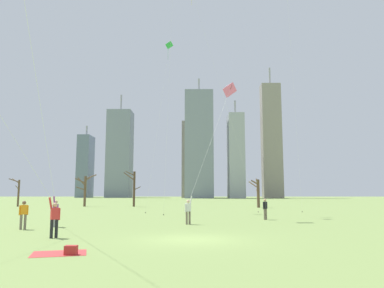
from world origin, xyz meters
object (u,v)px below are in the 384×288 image
object	(u,v)px
distant_kite_high_overhead_green	(167,60)
bare_tree_left_of_center	(85,189)
kite_flyer_far_back_pink	(198,182)
kite_flyer_midfield_right_purple	(45,146)
bare_tree_far_right_edge	(18,191)
kite_flyer_midfield_center_red	(42,195)
bystander_strolling_midfield	(24,213)
bare_tree_right_of_center	(258,192)
bystander_watching_nearby	(265,208)
distant_kite_drifting_left_yellow	(196,6)
bare_tree_leftmost	(134,187)
picnic_spot	(66,252)

from	to	relation	value
distant_kite_high_overhead_green	bare_tree_left_of_center	size ratio (longest dim) A/B	3.90
kite_flyer_far_back_pink	distant_kite_high_overhead_green	distance (m)	21.31
kite_flyer_midfield_right_purple	bare_tree_far_right_edge	distance (m)	42.63
kite_flyer_midfield_right_purple	distant_kite_high_overhead_green	world-z (taller)	distant_kite_high_overhead_green
kite_flyer_far_back_pink	bare_tree_far_right_edge	xyz separation A→B (m)	(-27.39, 31.44, -0.50)
kite_flyer_far_back_pink	distant_kite_high_overhead_green	size ratio (longest dim) A/B	0.56
kite_flyer_midfield_center_red	bystander_strolling_midfield	distance (m)	5.47
bare_tree_right_of_center	bystander_strolling_midfield	bearing A→B (deg)	-120.49
bystander_watching_nearby	distant_kite_high_overhead_green	world-z (taller)	distant_kite_high_overhead_green
bystander_watching_nearby	distant_kite_drifting_left_yellow	distance (m)	24.44
kite_flyer_midfield_right_purple	distant_kite_high_overhead_green	size ratio (longest dim) A/B	0.83
kite_flyer_midfield_right_purple	bystander_strolling_midfield	size ratio (longest dim) A/B	10.08
kite_flyer_midfield_center_red	distant_kite_high_overhead_green	world-z (taller)	distant_kite_high_overhead_green
bystander_watching_nearby	bare_tree_left_of_center	distance (m)	36.31
bare_tree_left_of_center	kite_flyer_midfield_center_red	bearing A→B (deg)	-76.13
kite_flyer_midfield_right_purple	bare_tree_right_of_center	size ratio (longest dim) A/B	3.99
kite_flyer_midfield_center_red	bare_tree_leftmost	bearing A→B (deg)	93.44
kite_flyer_far_back_pink	bare_tree_leftmost	xyz separation A→B (m)	(-9.60, 31.52, 0.15)
picnic_spot	kite_flyer_far_back_pink	bearing A→B (deg)	70.19
bystander_watching_nearby	distant_kite_high_overhead_green	size ratio (longest dim) A/B	0.08
kite_flyer_midfield_right_purple	bystander_strolling_midfield	xyz separation A→B (m)	(-1.95, 2.20, -3.62)
distant_kite_high_overhead_green	bare_tree_far_right_edge	xyz separation A→B (m)	(-24.03, 16.19, -15.02)
bare_tree_right_of_center	bare_tree_far_right_edge	bearing A→B (deg)	174.20
picnic_spot	bare_tree_left_of_center	bearing A→B (deg)	105.75
bare_tree_right_of_center	bare_tree_leftmost	world-z (taller)	bare_tree_leftmost
bystander_strolling_midfield	bare_tree_left_of_center	world-z (taller)	bare_tree_left_of_center
bare_tree_right_of_center	bare_tree_left_of_center	size ratio (longest dim) A/B	0.81
picnic_spot	bare_tree_right_of_center	world-z (taller)	bare_tree_right_of_center
distant_kite_drifting_left_yellow	bare_tree_leftmost	xyz separation A→B (m)	(-9.58, 18.42, -19.83)
picnic_spot	bare_tree_far_right_edge	world-z (taller)	bare_tree_far_right_edge
bystander_watching_nearby	kite_flyer_midfield_center_red	bearing A→B (deg)	-135.06
distant_kite_drifting_left_yellow	kite_flyer_midfield_center_red	bearing A→B (deg)	-108.03
distant_kite_high_overhead_green	bare_tree_far_right_edge	world-z (taller)	distant_kite_high_overhead_green
bare_tree_far_right_edge	kite_flyer_far_back_pink	bearing A→B (deg)	-48.93
bystander_strolling_midfield	bare_tree_leftmost	distance (m)	35.88
kite_flyer_far_back_pink	kite_flyer_midfield_right_purple	world-z (taller)	kite_flyer_midfield_right_purple
distant_kite_drifting_left_yellow	bare_tree_right_of_center	xyz separation A→B (m)	(8.88, 14.65, -20.52)
distant_kite_high_overhead_green	kite_flyer_far_back_pink	bearing A→B (deg)	-77.58
kite_flyer_midfield_right_purple	bare_tree_right_of_center	distance (m)	38.27
bare_tree_left_of_center	bare_tree_leftmost	xyz separation A→B (m)	(7.65, -0.46, 0.20)
bystander_watching_nearby	bare_tree_left_of_center	bearing A→B (deg)	128.45
bare_tree_far_right_edge	bare_tree_leftmost	bearing A→B (deg)	0.28
kite_flyer_midfield_center_red	distant_kite_high_overhead_green	distance (m)	28.83
kite_flyer_far_back_pink	kite_flyer_midfield_right_purple	xyz separation A→B (m)	(-8.07, -6.50, 1.72)
bare_tree_right_of_center	bare_tree_far_right_edge	world-z (taller)	bare_tree_far_right_edge
picnic_spot	bare_tree_right_of_center	xyz separation A→B (m)	(13.47, 40.56, 2.17)
bare_tree_leftmost	distant_kite_high_overhead_green	bearing A→B (deg)	-69.03
kite_flyer_far_back_pink	kite_flyer_midfield_center_red	bearing A→B (deg)	-129.00
bystander_watching_nearby	bare_tree_leftmost	distance (m)	31.72
kite_flyer_far_back_pink	distant_kite_drifting_left_yellow	bearing A→B (deg)	90.10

